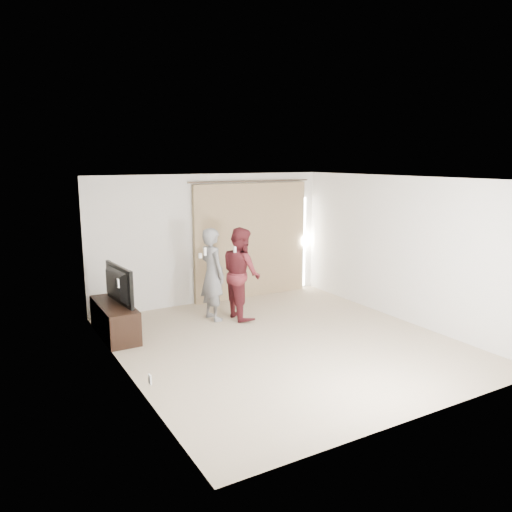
# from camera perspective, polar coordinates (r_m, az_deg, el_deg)

# --- Properties ---
(floor) EXTENTS (5.50, 5.50, 0.00)m
(floor) POSITION_cam_1_polar(r_m,az_deg,el_deg) (8.12, 3.19, -9.82)
(floor) COLOR #BAA88C
(floor) RESTS_ON ground
(wall_back) EXTENTS (5.00, 0.04, 2.60)m
(wall_back) POSITION_cam_1_polar(r_m,az_deg,el_deg) (10.13, -5.18, 1.97)
(wall_back) COLOR silver
(wall_back) RESTS_ON ground
(wall_left) EXTENTS (0.04, 5.50, 2.60)m
(wall_left) POSITION_cam_1_polar(r_m,az_deg,el_deg) (6.76, -14.82, -2.94)
(wall_left) COLOR silver
(wall_left) RESTS_ON ground
(ceiling) EXTENTS (5.00, 5.50, 0.01)m
(ceiling) POSITION_cam_1_polar(r_m,az_deg,el_deg) (7.59, 3.40, 8.84)
(ceiling) COLOR white
(ceiling) RESTS_ON wall_back
(curtain) EXTENTS (2.80, 0.11, 2.46)m
(curtain) POSITION_cam_1_polar(r_m,az_deg,el_deg) (10.49, -0.47, 1.79)
(curtain) COLOR tan
(curtain) RESTS_ON ground
(tv_console) EXTENTS (0.49, 1.43, 0.55)m
(tv_console) POSITION_cam_1_polar(r_m,az_deg,el_deg) (8.64, -15.85, -7.01)
(tv_console) COLOR black
(tv_console) RESTS_ON ground
(tv) EXTENTS (0.25, 1.11, 0.63)m
(tv) POSITION_cam_1_polar(r_m,az_deg,el_deg) (8.48, -16.06, -3.22)
(tv) COLOR black
(tv) RESTS_ON tv_console
(scratching_post) EXTENTS (0.31, 0.31, 0.41)m
(scratching_post) POSITION_cam_1_polar(r_m,az_deg,el_deg) (9.37, -15.89, -6.30)
(scratching_post) COLOR tan
(scratching_post) RESTS_ON ground
(person_man) EXTENTS (0.47, 0.66, 1.69)m
(person_man) POSITION_cam_1_polar(r_m,az_deg,el_deg) (9.03, -5.00, -2.09)
(person_man) COLOR slate
(person_man) RESTS_ON ground
(person_woman) EXTENTS (0.67, 0.84, 1.68)m
(person_woman) POSITION_cam_1_polar(r_m,az_deg,el_deg) (9.11, -1.69, -1.95)
(person_woman) COLOR maroon
(person_woman) RESTS_ON ground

